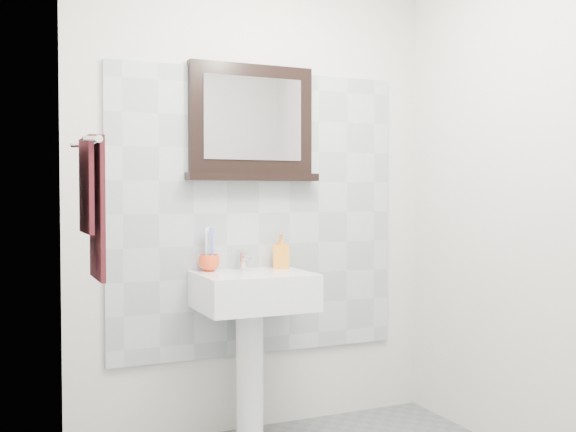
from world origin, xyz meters
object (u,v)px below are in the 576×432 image
at_px(soap_dispenser, 281,251).
at_px(framed_mirror, 252,126).
at_px(toothbrush_cup, 209,263).
at_px(hand_towel, 93,197).
at_px(pedestal_sink, 253,309).

relative_size(soap_dispenser, framed_mirror, 0.26).
bearing_deg(toothbrush_cup, soap_dispenser, -3.11).
bearing_deg(hand_towel, toothbrush_cup, 41.14).
bearing_deg(toothbrush_cup, hand_towel, -138.86).
xyz_separation_m(framed_mirror, hand_towel, (-0.90, -0.61, -0.37)).
relative_size(toothbrush_cup, hand_towel, 0.19).
xyz_separation_m(toothbrush_cup, framed_mirror, (0.25, 0.04, 0.71)).
bearing_deg(framed_mirror, toothbrush_cup, -170.07).
bearing_deg(framed_mirror, soap_dispenser, -24.88).
height_order(toothbrush_cup, hand_towel, hand_towel).
bearing_deg(framed_mirror, hand_towel, -145.77).
relative_size(soap_dispenser, hand_towel, 0.33).
height_order(soap_dispenser, hand_towel, hand_towel).
distance_m(pedestal_sink, soap_dispenser, 0.37).
relative_size(toothbrush_cup, framed_mirror, 0.15).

